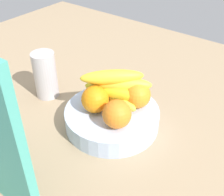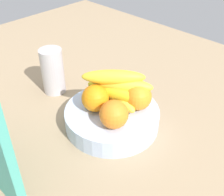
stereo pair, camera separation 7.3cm
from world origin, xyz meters
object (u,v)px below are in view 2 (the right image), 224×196
(fruit_bowl, at_px, (112,117))
(orange_center, at_px, (113,88))
(banana_bunch, at_px, (116,88))
(thermos_tumbler, at_px, (53,71))
(orange_back_left, at_px, (95,98))
(orange_front_left, at_px, (114,114))
(orange_front_right, at_px, (138,97))

(fruit_bowl, relative_size, orange_center, 3.55)
(banana_bunch, height_order, thermos_tumbler, banana_bunch)
(thermos_tumbler, bearing_deg, orange_back_left, 174.87)
(orange_front_left, distance_m, orange_front_right, 0.10)
(fruit_bowl, distance_m, orange_back_left, 0.08)
(orange_front_right, bearing_deg, orange_back_left, 47.37)
(fruit_bowl, relative_size, thermos_tumbler, 1.75)
(orange_front_left, bearing_deg, thermos_tumbler, -6.44)
(fruit_bowl, xyz_separation_m, thermos_tumbler, (0.25, 0.01, 0.05))
(orange_center, distance_m, banana_bunch, 0.03)
(orange_front_right, height_order, orange_center, same)
(orange_front_left, bearing_deg, banana_bunch, -49.68)
(fruit_bowl, height_order, thermos_tumbler, thermos_tumbler)
(orange_front_right, relative_size, thermos_tumbler, 0.49)
(orange_front_left, xyz_separation_m, banana_bunch, (0.06, -0.07, 0.02))
(orange_front_right, relative_size, orange_back_left, 1.00)
(orange_front_left, xyz_separation_m, orange_center, (0.09, -0.08, 0.00))
(orange_center, height_order, orange_back_left, same)
(fruit_bowl, bearing_deg, orange_front_left, 138.34)
(orange_front_left, distance_m, orange_back_left, 0.08)
(fruit_bowl, bearing_deg, thermos_tumbler, 2.00)
(orange_center, bearing_deg, fruit_bowl, 132.49)
(orange_front_right, relative_size, banana_bunch, 0.40)
(orange_back_left, distance_m, thermos_tumbler, 0.22)
(orange_center, distance_m, orange_back_left, 0.07)
(fruit_bowl, distance_m, orange_front_right, 0.09)
(orange_front_left, xyz_separation_m, thermos_tumbler, (0.30, -0.03, -0.01))
(thermos_tumbler, bearing_deg, fruit_bowl, -178.00)
(fruit_bowl, distance_m, orange_front_left, 0.09)
(orange_front_right, xyz_separation_m, orange_center, (0.08, 0.02, 0.00))
(fruit_bowl, xyz_separation_m, orange_front_right, (-0.04, -0.06, 0.06))
(fruit_bowl, bearing_deg, orange_front_right, -127.49)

